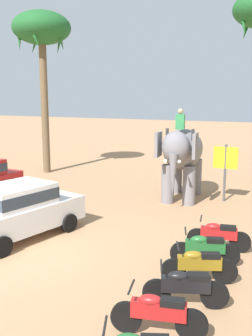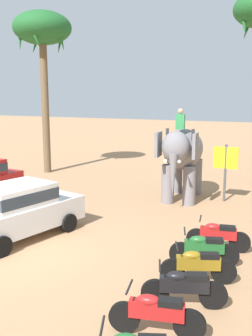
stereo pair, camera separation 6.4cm
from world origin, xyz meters
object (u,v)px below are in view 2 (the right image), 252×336
(elephant_with_mahout, at_px, (182,154))
(palm_tree_left_of_road, at_px, (42,33))
(motorcycle_second_in_row, at_px, (156,313))
(motorcycle_far_in_row, at_px, (204,248))
(signboard_yellow, at_px, (226,162))
(motorcycle_fourth_in_row, at_px, (198,265))
(motorcycle_mid_row, at_px, (184,287))
(motorcycle_end_of_row, at_px, (218,235))
(car_sedan_foreground, at_px, (18,209))

(elephant_with_mahout, distance_m, palm_tree_left_of_road, 10.87)
(motorcycle_second_in_row, height_order, palm_tree_left_of_road, palm_tree_left_of_road)
(motorcycle_far_in_row, bearing_deg, signboard_yellow, 97.63)
(motorcycle_fourth_in_row, bearing_deg, motorcycle_far_in_row, 97.47)
(motorcycle_second_in_row, height_order, motorcycle_far_in_row, same)
(motorcycle_second_in_row, distance_m, motorcycle_mid_row, 1.17)
(signboard_yellow, bearing_deg, motorcycle_fourth_in_row, -82.39)
(motorcycle_far_in_row, distance_m, motorcycle_end_of_row, 1.15)
(car_sedan_foreground, relative_size, palm_tree_left_of_road, 0.49)
(motorcycle_mid_row, relative_size, motorcycle_end_of_row, 0.96)
(car_sedan_foreground, relative_size, motorcycle_fourth_in_row, 2.57)
(car_sedan_foreground, height_order, elephant_with_mahout, elephant_with_mahout)
(motorcycle_far_in_row, height_order, palm_tree_left_of_road, palm_tree_left_of_road)
(motorcycle_mid_row, bearing_deg, motorcycle_end_of_row, 91.10)
(palm_tree_left_of_road, height_order, signboard_yellow, palm_tree_left_of_road)
(motorcycle_fourth_in_row, xyz_separation_m, motorcycle_far_in_row, (-0.14, 1.03, 0.00))
(motorcycle_end_of_row, height_order, palm_tree_left_of_road, palm_tree_left_of_road)
(motorcycle_end_of_row, height_order, signboard_yellow, signboard_yellow)
(motorcycle_far_in_row, bearing_deg, elephant_with_mahout, 113.29)
(motorcycle_second_in_row, xyz_separation_m, motorcycle_end_of_row, (0.09, 4.50, 0.00))
(motorcycle_second_in_row, bearing_deg, motorcycle_mid_row, 82.55)
(motorcycle_far_in_row, relative_size, motorcycle_end_of_row, 0.97)
(motorcycle_far_in_row, distance_m, palm_tree_left_of_road, 15.99)
(elephant_with_mahout, bearing_deg, palm_tree_left_of_road, 164.83)
(motorcycle_far_in_row, height_order, signboard_yellow, signboard_yellow)
(motorcycle_second_in_row, relative_size, palm_tree_left_of_road, 0.20)
(motorcycle_mid_row, distance_m, motorcycle_end_of_row, 3.34)
(motorcycle_fourth_in_row, distance_m, motorcycle_end_of_row, 2.18)
(signboard_yellow, bearing_deg, motorcycle_end_of_row, -79.76)
(motorcycle_mid_row, relative_size, motorcycle_far_in_row, 0.99)
(motorcycle_end_of_row, distance_m, palm_tree_left_of_road, 15.49)
(palm_tree_left_of_road, distance_m, signboard_yellow, 12.35)
(motorcycle_fourth_in_row, height_order, signboard_yellow, signboard_yellow)
(motorcycle_mid_row, distance_m, motorcycle_far_in_row, 2.20)
(motorcycle_mid_row, height_order, palm_tree_left_of_road, palm_tree_left_of_road)
(motorcycle_second_in_row, height_order, motorcycle_end_of_row, same)
(motorcycle_far_in_row, xyz_separation_m, palm_tree_left_of_road, (-11.49, 8.41, 7.27))
(motorcycle_far_in_row, distance_m, signboard_yellow, 6.72)
(elephant_with_mahout, height_order, motorcycle_second_in_row, elephant_with_mahout)
(car_sedan_foreground, distance_m, signboard_yellow, 8.61)
(motorcycle_second_in_row, distance_m, signboard_yellow, 10.02)
(car_sedan_foreground, xyz_separation_m, motorcycle_far_in_row, (5.71, 0.54, -0.46))
(motorcycle_mid_row, relative_size, palm_tree_left_of_road, 0.19)
(car_sedan_foreground, bearing_deg, motorcycle_end_of_row, 16.16)
(elephant_with_mahout, bearing_deg, car_sedan_foreground, -115.60)
(motorcycle_fourth_in_row, distance_m, palm_tree_left_of_road, 16.65)
(car_sedan_foreground, height_order, palm_tree_left_of_road, palm_tree_left_of_road)
(motorcycle_second_in_row, xyz_separation_m, palm_tree_left_of_road, (-11.50, 11.76, 7.27))
(motorcycle_second_in_row, xyz_separation_m, motorcycle_mid_row, (0.15, 1.16, 0.00))
(motorcycle_mid_row, bearing_deg, motorcycle_far_in_row, 94.27)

